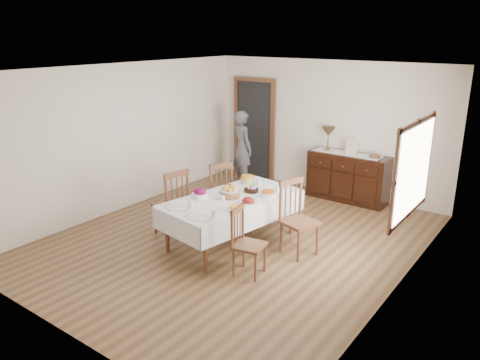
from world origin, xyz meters
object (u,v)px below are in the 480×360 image
Objects in this scene: person at (242,146)px; table_lamp at (328,132)px; chair_left_near at (172,202)px; chair_right_far at (297,217)px; chair_left_far at (217,192)px; dining_table at (232,203)px; chair_right_near at (246,241)px; sideboard at (348,177)px.

table_lamp is (1.73, 0.42, 0.43)m from person.
chair_right_far is (1.88, 0.62, 0.00)m from chair_left_near.
chair_left_near is 3.43m from table_lamp.
chair_left_near is 0.88m from chair_left_far.
chair_right_far reaches higher than dining_table.
person reaches higher than dining_table.
chair_left_near is 2.39× the size of table_lamp.
chair_left_far is at bearing -110.39° from table_lamp.
sideboard is at bearing -9.04° from chair_right_near.
chair_right_far is at bearing 121.59° from chair_left_near.
dining_table is 1.00m from chair_right_far.
chair_right_far is (0.23, 0.95, 0.09)m from chair_right_near.
chair_right_near is at bearing 92.15° from chair_left_near.
person is 3.65× the size of table_lamp.
sideboard is 2.26m from person.
person reaches higher than chair_left_far.
person reaches higher than chair_right_far.
person reaches higher than chair_right_near.
chair_left_far is 2.59m from table_lamp.
chair_left_near is at bearing -115.86° from sideboard.
chair_left_far reaches higher than sideboard.
chair_right_far is at bearing -82.51° from sideboard.
table_lamp is (-0.46, 0.00, 0.81)m from sideboard.
dining_table is at bearing 76.83° from chair_left_far.
dining_table is 2.90m from person.
chair_left_far is at bearing 99.51° from chair_right_far.
dining_table is at bearing -93.23° from table_lamp.
dining_table is 0.98m from chair_left_near.
chair_left_far is 2.68m from sideboard.
dining_table is at bearing -102.29° from sideboard.
sideboard is 0.93m from table_lamp.
table_lamp is at bearing 95.91° from dining_table.
person is at bearing 67.22° from chair_right_far.
chair_left_far is at bearing -119.69° from sideboard.
person is (-0.87, 1.91, 0.30)m from chair_left_far.
chair_left_far is 0.64× the size of person.
dining_table is 2.92m from sideboard.
chair_left_far is at bearing 39.80° from chair_right_near.
sideboard is (1.32, 2.32, -0.08)m from chair_left_far.
chair_right_far is 2.77m from table_lamp.
chair_left_near is 2.85m from person.
chair_right_near is (1.43, -1.18, -0.07)m from chair_left_far.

